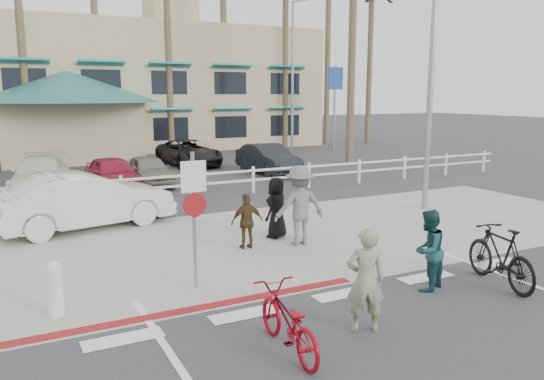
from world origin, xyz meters
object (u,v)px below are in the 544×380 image
sign_post (194,213)px  bike_black (500,256)px  bike_red (287,321)px  car_white_sedan (85,201)px

sign_post → bike_black: sign_post is taller
sign_post → bike_red: bearing=-84.1°
bike_red → sign_post: bearing=-81.0°
bike_red → car_white_sedan: (-1.50, 8.74, 0.30)m
bike_black → car_white_sedan: size_ratio=0.42×
bike_red → bike_black: (4.93, 0.51, 0.11)m
sign_post → car_white_sedan: 5.84m
sign_post → car_white_sedan: sign_post is taller
bike_red → bike_black: 4.96m
bike_red → bike_black: bike_black is taller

